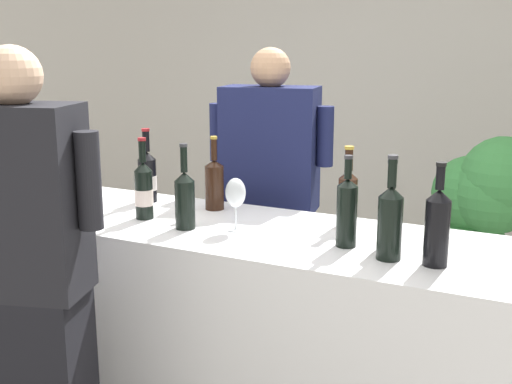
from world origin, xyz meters
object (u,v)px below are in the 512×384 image
(person_guest, at_px, (31,301))
(wine_bottle_1, at_px, (144,190))
(person_server, at_px, (270,224))
(wine_bottle_6, at_px, (61,186))
(wine_bottle_2, at_px, (348,198))
(wine_bottle_10, at_px, (214,183))
(wine_bottle_0, at_px, (147,176))
(wine_bottle_3, at_px, (437,226))
(wine_bottle_9, at_px, (390,220))
(wine_bottle_5, at_px, (347,211))
(potted_shrub, at_px, (481,222))
(wine_bottle_4, at_px, (185,198))
(wine_glass, at_px, (236,194))
(wine_bottle_8, at_px, (66,173))
(wine_bottle_7, at_px, (390,218))

(person_guest, bearing_deg, wine_bottle_1, 85.65)
(person_server, bearing_deg, wine_bottle_6, -130.41)
(wine_bottle_2, bearing_deg, wine_bottle_10, 179.97)
(person_server, height_order, person_guest, person_guest)
(wine_bottle_0, height_order, wine_bottle_2, wine_bottle_0)
(wine_bottle_3, bearing_deg, wine_bottle_9, -178.17)
(wine_bottle_3, height_order, wine_bottle_5, wine_bottle_3)
(potted_shrub, bearing_deg, wine_bottle_4, -124.89)
(wine_bottle_2, bearing_deg, wine_glass, -146.19)
(wine_bottle_6, relative_size, person_guest, 0.20)
(wine_bottle_0, bearing_deg, person_server, 44.37)
(wine_bottle_8, bearing_deg, wine_bottle_2, 6.31)
(wine_bottle_7, height_order, potted_shrub, wine_bottle_7)
(wine_bottle_0, bearing_deg, wine_bottle_7, -10.38)
(wine_bottle_4, height_order, wine_bottle_6, same)
(wine_glass, xyz_separation_m, person_server, (-0.16, 0.65, -0.31))
(wine_glass, height_order, person_server, person_server)
(wine_bottle_8, xyz_separation_m, person_guest, (0.48, -0.72, -0.27))
(wine_bottle_8, bearing_deg, wine_glass, -6.16)
(wine_bottle_2, xyz_separation_m, wine_bottle_5, (0.08, -0.25, 0.02))
(wine_bottle_3, relative_size, wine_bottle_6, 1.02)
(wine_bottle_10, bearing_deg, wine_bottle_1, -125.56)
(wine_bottle_4, relative_size, person_guest, 0.20)
(wine_bottle_0, relative_size, potted_shrub, 0.27)
(person_guest, height_order, potted_shrub, person_guest)
(wine_bottle_4, distance_m, person_server, 0.77)
(wine_bottle_3, relative_size, wine_bottle_7, 1.07)
(wine_bottle_8, relative_size, wine_bottle_9, 0.88)
(wine_bottle_8, xyz_separation_m, wine_bottle_9, (1.57, -0.18, 0.01))
(wine_bottle_4, height_order, person_guest, person_guest)
(wine_bottle_10, bearing_deg, wine_bottle_4, -81.64)
(wine_bottle_0, height_order, wine_bottle_3, wine_bottle_3)
(wine_bottle_0, height_order, potted_shrub, wine_bottle_0)
(wine_bottle_6, bearing_deg, wine_bottle_4, 2.99)
(wine_bottle_0, distance_m, wine_bottle_2, 0.95)
(wine_bottle_7, bearing_deg, wine_bottle_0, 169.62)
(person_server, xyz_separation_m, potted_shrub, (0.92, 0.65, -0.04))
(person_guest, bearing_deg, wine_bottle_3, 23.76)
(wine_bottle_0, xyz_separation_m, wine_glass, (0.58, -0.24, 0.02))
(wine_bottle_0, distance_m, wine_bottle_7, 1.20)
(wine_bottle_2, relative_size, person_server, 0.19)
(wine_bottle_5, xyz_separation_m, person_server, (-0.60, 0.66, -0.29))
(wine_bottle_1, relative_size, wine_bottle_6, 1.00)
(wine_bottle_4, xyz_separation_m, wine_bottle_7, (0.79, 0.08, -0.01))
(person_server, bearing_deg, wine_bottle_10, -101.21)
(wine_bottle_6, bearing_deg, person_guest, -58.09)
(wine_bottle_2, xyz_separation_m, wine_bottle_9, (0.25, -0.32, 0.02))
(wine_bottle_1, bearing_deg, wine_bottle_6, -167.28)
(wine_bottle_3, bearing_deg, wine_bottle_7, 153.17)
(wine_bottle_7, height_order, person_guest, person_guest)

